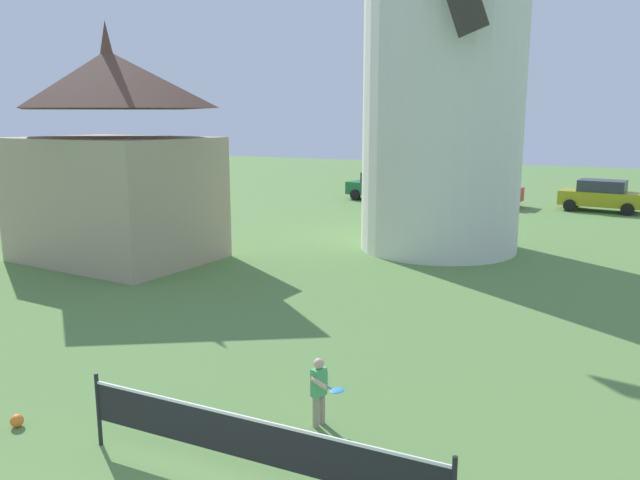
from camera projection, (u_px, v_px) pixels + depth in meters
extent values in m
cylinder|color=silver|center=(444.00, 69.00, 21.26)|extent=(5.48, 5.48, 12.47)
cylinder|color=black|center=(99.00, 409.00, 8.94)|extent=(0.06, 0.06, 1.10)
cube|color=black|center=(251.00, 441.00, 7.84)|extent=(5.07, 0.01, 0.55)
cube|color=white|center=(251.00, 419.00, 7.78)|extent=(5.07, 0.02, 0.04)
cylinder|color=#9E937F|center=(322.00, 409.00, 9.62)|extent=(0.10, 0.10, 0.49)
cylinder|color=#9E937F|center=(316.00, 412.00, 9.52)|extent=(0.10, 0.10, 0.49)
cube|color=#4CB266|center=(319.00, 382.00, 9.48)|extent=(0.20, 0.27, 0.44)
sphere|color=#DBB28E|center=(319.00, 364.00, 9.43)|extent=(0.16, 0.16, 0.16)
cylinder|color=#DBB28E|center=(326.00, 380.00, 9.60)|extent=(0.07, 0.07, 0.33)
cylinder|color=#DBB28E|center=(320.00, 383.00, 9.27)|extent=(0.34, 0.17, 0.13)
cylinder|color=#338CCC|center=(326.00, 386.00, 9.18)|extent=(0.22, 0.09, 0.04)
ellipsoid|color=#338CCC|center=(337.00, 390.00, 9.04)|extent=(0.25, 0.28, 0.03)
sphere|color=orange|center=(17.00, 421.00, 9.55)|extent=(0.20, 0.20, 0.20)
cube|color=#1E6638|center=(385.00, 189.00, 35.21)|extent=(4.41, 2.29, 0.70)
cube|color=#2D333D|center=(385.00, 178.00, 35.09)|extent=(2.55, 1.82, 0.56)
cylinder|color=black|center=(414.00, 195.00, 35.19)|extent=(0.62, 0.26, 0.60)
cylinder|color=black|center=(401.00, 199.00, 33.80)|extent=(0.62, 0.26, 0.60)
cylinder|color=black|center=(370.00, 192.00, 36.75)|extent=(0.62, 0.26, 0.60)
cylinder|color=black|center=(355.00, 195.00, 35.37)|extent=(0.62, 0.26, 0.60)
cube|color=red|center=(480.00, 193.00, 33.30)|extent=(4.39, 2.08, 0.70)
cube|color=#2D333D|center=(480.00, 181.00, 33.18)|extent=(2.51, 1.71, 0.56)
cylinder|color=black|center=(511.00, 200.00, 33.36)|extent=(0.61, 0.23, 0.60)
cylinder|color=black|center=(502.00, 203.00, 31.93)|extent=(0.61, 0.23, 0.60)
cylinder|color=black|center=(458.00, 196.00, 34.81)|extent=(0.61, 0.23, 0.60)
cylinder|color=black|center=(448.00, 200.00, 33.38)|extent=(0.61, 0.23, 0.60)
cube|color=#999919|center=(601.00, 198.00, 31.16)|extent=(4.02, 2.13, 0.70)
cube|color=#2D333D|center=(602.00, 186.00, 31.03)|extent=(2.31, 1.73, 0.56)
cylinder|color=black|center=(632.00, 205.00, 31.25)|extent=(0.62, 0.25, 0.60)
cylinder|color=black|center=(627.00, 209.00, 29.84)|extent=(0.62, 0.25, 0.60)
cylinder|color=black|center=(576.00, 202.00, 32.61)|extent=(0.62, 0.25, 0.60)
cylinder|color=black|center=(570.00, 205.00, 31.20)|extent=(0.62, 0.25, 0.60)
cube|color=tan|center=(116.00, 199.00, 20.50)|extent=(6.35, 4.89, 4.00)
pyramid|color=brown|center=(108.00, 80.00, 19.77)|extent=(6.67, 5.13, 1.80)
cone|color=brown|center=(106.00, 50.00, 19.59)|extent=(0.70, 0.70, 1.80)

